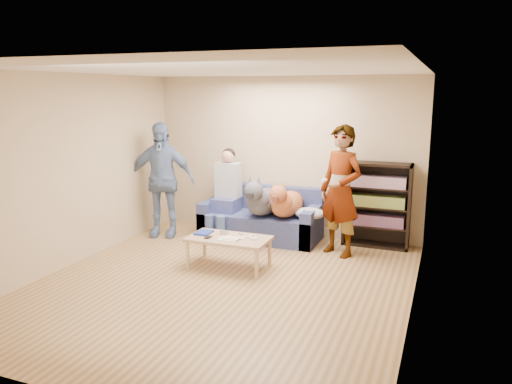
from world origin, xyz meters
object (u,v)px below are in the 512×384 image
at_px(camera_silver, 224,232).
at_px(dog_gray, 263,200).
at_px(coffee_table, 229,241).
at_px(notebook_blue, 204,232).
at_px(person_standing_right, 341,191).
at_px(sofa, 262,221).
at_px(dog_tan, 286,203).
at_px(bookshelf, 377,203).
at_px(person_standing_left, 161,180).
at_px(person_seated, 226,190).

distance_m(camera_silver, dog_gray, 1.21).
bearing_deg(dog_gray, coffee_table, -90.34).
xyz_separation_m(notebook_blue, camera_silver, (0.28, 0.07, 0.01)).
xyz_separation_m(person_standing_right, sofa, (-1.36, 0.39, -0.67)).
relative_size(sofa, coffee_table, 1.73).
xyz_separation_m(dog_tan, coffee_table, (-0.38, -1.32, -0.28)).
distance_m(person_standing_right, bookshelf, 0.81).
bearing_deg(notebook_blue, person_standing_right, 31.49).
xyz_separation_m(coffee_table, bookshelf, (1.72, 1.70, 0.31)).
bearing_deg(bookshelf, person_standing_right, -125.39).
bearing_deg(dog_tan, sofa, 161.77).
height_order(sofa, bookshelf, bookshelf).
bearing_deg(bookshelf, sofa, -172.60).
xyz_separation_m(camera_silver, sofa, (0.04, 1.35, -0.16)).
distance_m(notebook_blue, coffee_table, 0.41).
bearing_deg(sofa, camera_silver, -91.90).
bearing_deg(coffee_table, notebook_blue, 172.87).
bearing_deg(person_standing_left, sofa, 0.96).
xyz_separation_m(camera_silver, coffee_table, (0.12, -0.12, -0.07)).
relative_size(person_standing_right, notebook_blue, 7.30).
bearing_deg(dog_tan, camera_silver, -112.78).
relative_size(person_standing_left, camera_silver, 17.04).
relative_size(camera_silver, sofa, 0.06).
distance_m(sofa, dog_tan, 0.61).
distance_m(person_standing_right, coffee_table, 1.78).
bearing_deg(dog_tan, coffee_table, -106.20).
bearing_deg(person_standing_left, person_seated, 3.30).
bearing_deg(coffee_table, person_standing_right, 40.11).
bearing_deg(person_standing_right, dog_tan, -166.25).
bearing_deg(bookshelf, dog_gray, -166.90).
bearing_deg(bookshelf, person_seated, -171.38).
relative_size(person_standing_right, coffee_table, 1.73).
relative_size(person_standing_left, dog_gray, 1.46).
relative_size(person_seated, dog_tan, 1.24).
height_order(person_standing_right, dog_gray, person_standing_right).
bearing_deg(dog_gray, person_standing_left, -169.69).
relative_size(person_standing_right, person_seated, 1.29).
distance_m(notebook_blue, dog_tan, 1.51).
distance_m(person_standing_left, dog_gray, 1.71).
distance_m(person_standing_right, dog_gray, 1.32).
height_order(notebook_blue, bookshelf, bookshelf).
bearing_deg(person_standing_right, notebook_blue, -120.14).
distance_m(camera_silver, sofa, 1.36).
relative_size(camera_silver, dog_gray, 0.09).
bearing_deg(sofa, person_seated, -167.64).
distance_m(notebook_blue, camera_silver, 0.29).
relative_size(person_standing_right, sofa, 1.00).
xyz_separation_m(person_standing_right, dog_gray, (-1.28, 0.22, -0.28)).
distance_m(person_standing_right, dog_tan, 0.98).
relative_size(sofa, person_seated, 1.29).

